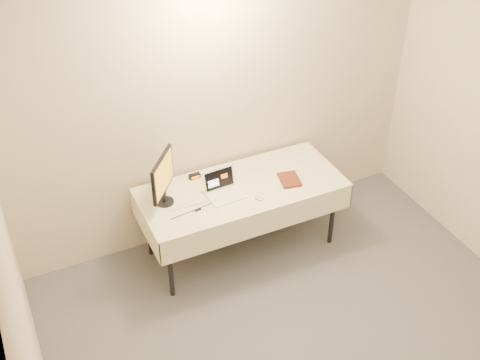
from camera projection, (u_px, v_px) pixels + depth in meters
name	position (u px, v px, depth m)	size (l,w,h in m)	color
back_wall	(220.00, 105.00, 5.40)	(4.00, 0.10, 2.70)	beige
table	(242.00, 192.00, 5.46)	(1.86, 0.81, 0.74)	black
laptop	(223.00, 189.00, 5.31)	(0.32, 0.28, 0.21)	white
monitor	(163.00, 177.00, 5.08)	(0.30, 0.37, 0.47)	black
book	(281.00, 171.00, 5.42)	(0.18, 0.02, 0.24)	maroon
alarm_clock	(195.00, 176.00, 5.52)	(0.11, 0.05, 0.04)	black
clicker	(259.00, 198.00, 5.27)	(0.04, 0.09, 0.02)	silver
paper_form	(297.00, 177.00, 5.54)	(0.10, 0.25, 0.00)	#B6D5AA
usb_dongle	(198.00, 210.00, 5.15)	(0.06, 0.02, 0.01)	black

